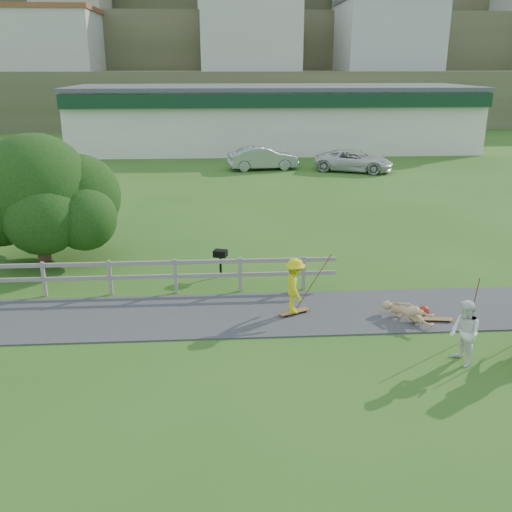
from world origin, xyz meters
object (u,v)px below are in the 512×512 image
object	(u,v)px
car_silver	(263,158)
car_white	(354,161)
skater_rider	(295,289)
spectator_a	(465,333)
skater_fallen	(407,312)
bbq	(221,263)
tree	(39,213)

from	to	relation	value
car_silver	car_white	distance (m)	6.08
skater_rider	car_white	world-z (taller)	skater_rider
skater_rider	spectator_a	distance (m)	4.72
skater_fallen	bbq	world-z (taller)	bbq
skater_fallen	car_silver	bearing A→B (deg)	56.68
car_silver	tree	distance (m)	20.47
car_silver	skater_fallen	bearing A→B (deg)	177.13
bbq	car_white	bearing A→B (deg)	83.58
spectator_a	car_silver	world-z (taller)	spectator_a
skater_rider	car_white	bearing A→B (deg)	-21.62
skater_fallen	car_silver	distance (m)	24.27
spectator_a	bbq	bearing A→B (deg)	-146.65
tree	skater_rider	bearing A→B (deg)	-32.40
spectator_a	bbq	distance (m)	8.48
car_white	bbq	size ratio (longest dim) A/B	5.54
spectator_a	car_white	distance (m)	25.73
car_white	bbq	bearing A→B (deg)	177.44
car_silver	car_white	xyz separation A→B (m)	(5.99, -1.04, -0.06)
skater_rider	car_silver	world-z (taller)	skater_rider
skater_fallen	bbq	distance (m)	6.44
spectator_a	car_silver	distance (m)	26.69
skater_fallen	tree	bearing A→B (deg)	114.10
skater_fallen	bbq	xyz separation A→B (m)	(-5.13, 3.90, 0.18)
skater_fallen	skater_rider	bearing A→B (deg)	129.80
skater_rider	car_white	xyz separation A→B (m)	(6.92, 22.49, -0.08)
car_silver	spectator_a	bearing A→B (deg)	177.86
skater_rider	bbq	size ratio (longest dim) A/B	1.72
spectator_a	skater_rider	bearing A→B (deg)	-138.66
skater_rider	spectator_a	size ratio (longest dim) A/B	0.99
car_white	tree	size ratio (longest dim) A/B	0.82
car_silver	skater_rider	bearing A→B (deg)	169.82
spectator_a	car_white	xyz separation A→B (m)	(3.30, 25.51, -0.09)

